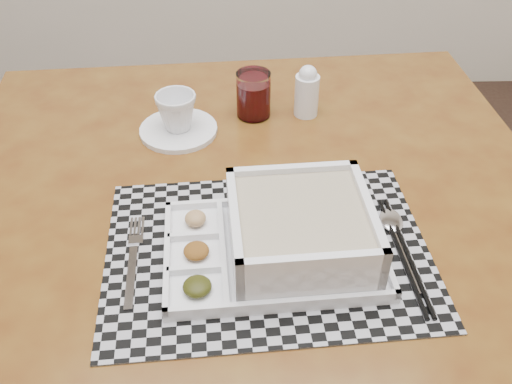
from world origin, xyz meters
TOP-DOWN VIEW (x-y plane):
  - dining_table at (0.89, 0.70)m, footprint 1.11×1.11m
  - placemat at (0.90, 0.59)m, footprint 0.51×0.39m
  - serving_tray at (0.94, 0.58)m, footprint 0.34×0.24m
  - fork at (0.71, 0.58)m, footprint 0.03×0.19m
  - spoon at (1.10, 0.63)m, footprint 0.04×0.18m
  - chopsticks at (1.11, 0.57)m, footprint 0.03×0.24m
  - saucer at (0.74, 0.92)m, footprint 0.15×0.15m
  - cup at (0.74, 0.92)m, footprint 0.10×0.10m
  - juice_glass at (0.89, 0.98)m, footprint 0.07×0.07m
  - creamer_bottle at (1.00, 0.98)m, footprint 0.05×0.05m

SIDE VIEW (x-z plane):
  - dining_table at x=0.89m, z-range 0.31..1.09m
  - placemat at x=0.90m, z-range 0.78..0.78m
  - fork at x=0.71m, z-range 0.78..0.78m
  - saucer at x=0.74m, z-range 0.78..0.79m
  - spoon at x=1.10m, z-range 0.78..0.79m
  - chopsticks at x=1.11m, z-range 0.78..0.79m
  - serving_tray at x=0.94m, z-range 0.77..0.86m
  - juice_glass at x=0.89m, z-range 0.77..0.87m
  - cup at x=0.74m, z-range 0.79..0.86m
  - creamer_bottle at x=1.00m, z-range 0.78..0.88m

